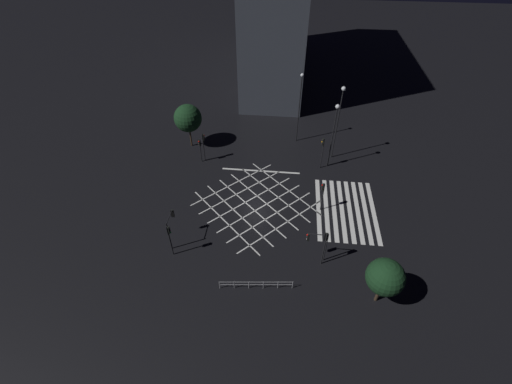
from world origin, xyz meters
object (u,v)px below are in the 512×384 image
object	(u,v)px
traffic_light_sw_cross	(316,241)
street_tree_near	(385,277)
street_tree_far	(188,118)
street_lamp_far	(340,111)
traffic_light_ne_main	(200,146)
street_lamp_east	(300,99)
traffic_light_sw_main	(325,242)
traffic_light_median_south	(323,191)
traffic_light_nw_main	(171,222)
traffic_light_se_cross	(323,147)
traffic_light_ne_cross	(204,142)
traffic_light_nw_cross	(169,235)
street_lamp_west	(335,124)

from	to	relation	value
traffic_light_sw_cross	street_tree_near	bearing A→B (deg)	144.59
street_tree_far	street_lamp_far	bearing A→B (deg)	-92.20
traffic_light_sw_cross	street_tree_near	size ratio (longest dim) A/B	0.75
traffic_light_ne_main	street_lamp_east	world-z (taller)	street_lamp_east
street_tree_far	street_lamp_east	bearing A→B (deg)	-79.23
traffic_light_sw_main	traffic_light_median_south	size ratio (longest dim) A/B	1.13
street_lamp_far	street_tree_far	world-z (taller)	street_lamp_far
traffic_light_sw_cross	traffic_light_nw_main	bearing A→B (deg)	-4.12
street_tree_near	traffic_light_se_cross	bearing A→B (deg)	12.87
traffic_light_sw_cross	street_lamp_far	bearing A→B (deg)	-99.34
traffic_light_se_cross	traffic_light_sw_main	bearing A→B (deg)	88.55
traffic_light_ne_cross	street_lamp_far	size ratio (longest dim) A/B	0.40
traffic_light_nw_main	traffic_light_se_cross	size ratio (longest dim) A/B	0.83
traffic_light_nw_cross	street_tree_far	xyz separation A→B (m)	(19.46, 2.95, 1.47)
street_lamp_east	traffic_light_nw_main	bearing A→B (deg)	148.52
street_lamp_east	street_lamp_west	world-z (taller)	street_lamp_east
traffic_light_median_south	street_lamp_far	distance (m)	11.63
traffic_light_ne_main	traffic_light_ne_cross	bearing A→B (deg)	133.46
traffic_light_ne_cross	street_lamp_east	xyz separation A→B (m)	(6.13, -12.29, 3.63)
traffic_light_ne_main	traffic_light_nw_main	bearing A→B (deg)	0.95
street_lamp_east	street_lamp_west	xyz separation A→B (m)	(-5.62, -4.28, -0.23)
street_lamp_east	street_tree_far	size ratio (longest dim) A/B	1.60
street_lamp_west	traffic_light_sw_main	bearing A→B (deg)	174.77
traffic_light_se_cross	traffic_light_sw_cross	xyz separation A→B (m)	(-15.26, 1.21, -0.40)
traffic_light_nw_main	street_lamp_east	distance (m)	24.27
traffic_light_ne_cross	traffic_light_nw_cross	distance (m)	16.20
street_lamp_east	street_lamp_west	bearing A→B (deg)	-142.67
traffic_light_median_south	street_tree_far	world-z (taller)	street_tree_far
traffic_light_ne_main	traffic_light_nw_cross	world-z (taller)	traffic_light_nw_cross
street_tree_near	traffic_light_ne_cross	bearing A→B (deg)	45.78
traffic_light_sw_main	street_tree_far	world-z (taller)	street_tree_far
traffic_light_sw_cross	street_lamp_far	world-z (taller)	street_lamp_far
traffic_light_ne_cross	traffic_light_se_cross	size ratio (longest dim) A/B	0.91
traffic_light_se_cross	street_tree_near	world-z (taller)	street_tree_near
street_lamp_far	street_tree_near	xyz separation A→B (m)	(-21.84, -2.67, -3.60)
traffic_light_ne_main	street_lamp_west	distance (m)	17.48
traffic_light_sw_cross	street_lamp_west	world-z (taller)	street_lamp_west
traffic_light_nw_cross	street_lamp_far	bearing A→B (deg)	47.71
traffic_light_sw_cross	traffic_light_ne_main	bearing A→B (deg)	-45.36
street_lamp_east	street_lamp_far	xyz separation A→B (m)	(-3.63, -4.92, 0.54)
traffic_light_nw_cross	street_tree_near	xyz separation A→B (m)	(-3.14, -19.67, 0.55)
traffic_light_se_cross	street_lamp_west	distance (m)	3.36
traffic_light_nw_main	street_tree_near	distance (m)	20.74
street_lamp_east	street_tree_far	distance (m)	15.45
street_tree_near	street_tree_far	size ratio (longest dim) A/B	0.82
traffic_light_se_cross	street_lamp_west	bearing A→B (deg)	-150.86
street_lamp_west	street_lamp_far	size ratio (longest dim) A/B	0.87
traffic_light_nw_cross	traffic_light_median_south	xyz separation A→B (m)	(8.08, -15.02, -0.18)
traffic_light_se_cross	traffic_light_median_south	distance (m)	8.03
traffic_light_ne_main	street_lamp_far	world-z (taller)	street_lamp_far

